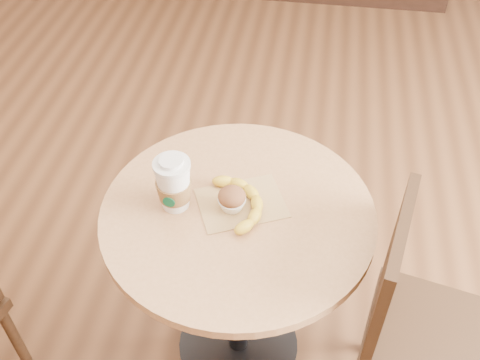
{
  "coord_description": "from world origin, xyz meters",
  "views": [
    {
      "loc": [
        0.23,
        -0.95,
        1.91
      ],
      "look_at": [
        0.06,
        0.15,
        0.83
      ],
      "focal_mm": 42.0,
      "sensor_mm": 36.0,
      "label": 1
    }
  ],
  "objects_px": {
    "chair_right": "(416,325)",
    "coffee_cup": "(174,185)",
    "cafe_table": "(238,252)",
    "banana": "(237,204)",
    "muffin": "(232,199)"
  },
  "relations": [
    {
      "from": "chair_right",
      "to": "muffin",
      "type": "bearing_deg",
      "value": 89.3
    },
    {
      "from": "chair_right",
      "to": "coffee_cup",
      "type": "height_order",
      "value": "coffee_cup"
    },
    {
      "from": "chair_right",
      "to": "muffin",
      "type": "xyz_separation_m",
      "value": [
        -0.56,
        0.13,
        0.3
      ]
    },
    {
      "from": "coffee_cup",
      "to": "cafe_table",
      "type": "bearing_deg",
      "value": 5.17
    },
    {
      "from": "cafe_table",
      "to": "banana",
      "type": "bearing_deg",
      "value": 115.97
    },
    {
      "from": "chair_right",
      "to": "muffin",
      "type": "distance_m",
      "value": 0.65
    },
    {
      "from": "coffee_cup",
      "to": "banana",
      "type": "relative_size",
      "value": 0.74
    },
    {
      "from": "cafe_table",
      "to": "coffee_cup",
      "type": "height_order",
      "value": "coffee_cup"
    },
    {
      "from": "muffin",
      "to": "coffee_cup",
      "type": "bearing_deg",
      "value": -177.05
    },
    {
      "from": "chair_right",
      "to": "muffin",
      "type": "relative_size",
      "value": 11.09
    },
    {
      "from": "chair_right",
      "to": "coffee_cup",
      "type": "relative_size",
      "value": 5.21
    },
    {
      "from": "coffee_cup",
      "to": "muffin",
      "type": "distance_m",
      "value": 0.17
    },
    {
      "from": "muffin",
      "to": "chair_right",
      "type": "bearing_deg",
      "value": -13.18
    },
    {
      "from": "cafe_table",
      "to": "muffin",
      "type": "distance_m",
      "value": 0.23
    },
    {
      "from": "cafe_table",
      "to": "banana",
      "type": "height_order",
      "value": "banana"
    }
  ]
}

